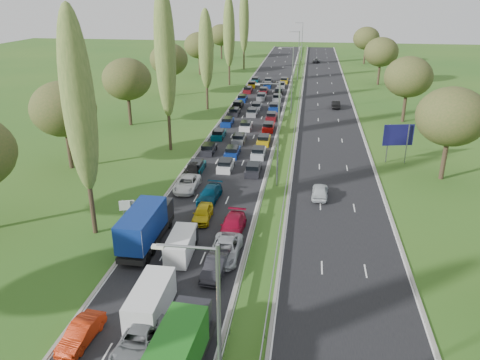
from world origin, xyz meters
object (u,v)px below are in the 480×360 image
at_px(direction_sign, 398,137).
at_px(white_van_rear, 182,244).
at_px(near_car_2, 187,184).
at_px(near_car_1, 81,333).
at_px(near_car_3, 193,170).
at_px(blue_lorry, 146,225).
at_px(info_sign, 127,207).
at_px(white_van_front, 152,299).

bearing_deg(direction_sign, white_van_rear, -129.23).
height_order(near_car_2, white_van_rear, white_van_rear).
xyz_separation_m(near_car_1, near_car_3, (0.01, 29.86, 0.01)).
xyz_separation_m(near_car_2, direction_sign, (24.91, 12.86, 2.83)).
bearing_deg(near_car_2, blue_lorry, -92.58).
xyz_separation_m(near_car_3, info_sign, (-3.44, -12.81, 0.66)).
distance_m(near_car_1, white_van_rear, 12.05).
bearing_deg(info_sign, direction_sign, 36.30).
relative_size(near_car_2, white_van_front, 0.93).
height_order(white_van_rear, direction_sign, direction_sign).
height_order(near_car_1, white_van_rear, white_van_rear).
xyz_separation_m(white_van_front, white_van_rear, (0.01, 7.92, -0.14)).
bearing_deg(info_sign, blue_lorry, -51.26).
distance_m(near_car_3, white_van_front, 26.52).
distance_m(info_sign, direction_sign, 35.80).
bearing_deg(blue_lorry, near_car_2, 88.69).
bearing_deg(near_car_1, near_car_3, 94.91).
xyz_separation_m(near_car_3, white_van_front, (3.55, -26.28, 0.44)).
height_order(info_sign, direction_sign, direction_sign).
xyz_separation_m(near_car_1, white_van_front, (3.56, 3.58, 0.45)).
distance_m(near_car_1, direction_sign, 45.95).
distance_m(near_car_1, near_car_2, 25.35).
height_order(white_van_front, info_sign, white_van_front).
bearing_deg(white_van_front, info_sign, 116.96).
relative_size(blue_lorry, info_sign, 4.19).
relative_size(blue_lorry, white_van_rear, 1.80).
distance_m(near_car_1, info_sign, 17.40).
relative_size(near_car_2, white_van_rear, 1.06).
height_order(near_car_1, near_car_3, near_car_3).
height_order(near_car_1, info_sign, info_sign).
height_order(near_car_2, direction_sign, direction_sign).
relative_size(near_car_1, near_car_2, 0.79).
distance_m(near_car_3, direction_sign, 26.85).
xyz_separation_m(blue_lorry, white_van_front, (3.50, -9.13, -0.78)).
bearing_deg(near_car_3, near_car_2, -82.80).
distance_m(near_car_2, blue_lorry, 12.70).
height_order(near_car_1, near_car_2, near_car_2).
bearing_deg(white_van_front, blue_lorry, 110.54).
height_order(near_car_1, direction_sign, direction_sign).
distance_m(white_van_front, direction_sign, 41.00).
distance_m(near_car_3, info_sign, 13.28).
xyz_separation_m(white_van_rear, direction_sign, (21.80, 26.70, 2.56)).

